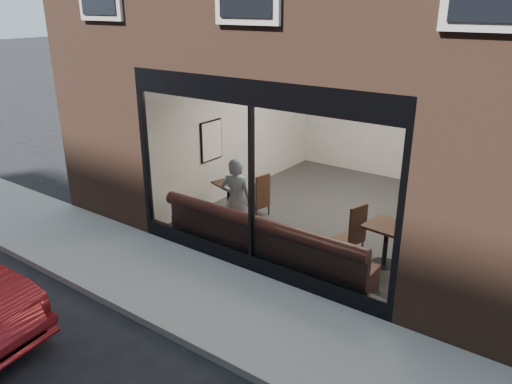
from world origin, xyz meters
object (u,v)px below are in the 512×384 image
Objects in this scene: person at (236,201)px; cafe_table_left at (229,183)px; cafe_chair_right at (349,239)px; cafe_chair_left at (257,205)px; banquette at (265,249)px; cafe_table_right at (387,226)px.

cafe_table_left is at bearing -64.55° from person.
person reaches higher than cafe_chair_right.
cafe_chair_left is 0.91× the size of cafe_chair_right.
cafe_table_left reaches higher than banquette.
cafe_chair_right is (1.00, 1.20, 0.01)m from banquette.
banquette is 9.46× the size of cafe_chair_right.
cafe_table_right is 1.74× the size of cafe_chair_left.
cafe_table_right is (3.50, -0.08, 0.00)m from cafe_table_left.
banquette is 1.56m from cafe_chair_right.
cafe_chair_right is at bearing 0.60° from cafe_table_left.
banquette is at bearing 142.52° from cafe_chair_left.
cafe_table_left is at bearing 146.44° from banquette.
cafe_chair_right is (2.31, -0.34, 0.00)m from cafe_chair_left.
banquette reaches higher than cafe_chair_right.
cafe_table_right is 3.12m from cafe_chair_left.
cafe_chair_left is at bearing 130.35° from banquette.
cafe_table_right reaches higher than cafe_chair_right.
person is at bearing -44.23° from cafe_table_left.
cafe_chair_right is at bearing -176.25° from cafe_chair_left.
cafe_table_right is at bearing 176.37° from person.
banquette is 1.11m from person.
cafe_table_left is (-0.88, 0.86, -0.09)m from person.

